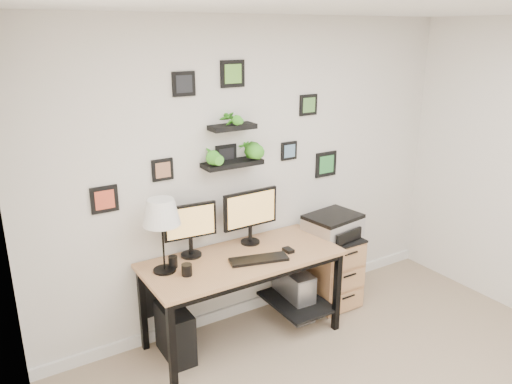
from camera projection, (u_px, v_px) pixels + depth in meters
room at (259, 302)px, 4.67m from camera, size 4.00×4.00×4.00m
desk at (244, 268)px, 4.07m from camera, size 1.60×0.70×0.75m
monitor_left at (190, 226)px, 3.92m from camera, size 0.43×0.18×0.44m
monitor_right at (251, 212)px, 4.16m from camera, size 0.51×0.17×0.47m
keyboard at (259, 259)px, 3.92m from camera, size 0.48×0.26×0.02m
mouse at (288, 250)px, 4.08m from camera, size 0.06×0.10×0.03m
table_lamp at (161, 214)px, 3.61m from camera, size 0.28×0.28×0.57m
mug at (187, 270)px, 3.68m from camera, size 0.08×0.08×0.09m
pen_cup at (173, 262)px, 3.80m from camera, size 0.07×0.07×0.09m
pc_tower_black at (175, 333)px, 3.92m from camera, size 0.19×0.42×0.42m
pc_tower_grey at (294, 293)px, 4.50m from camera, size 0.22×0.45×0.44m
file_cabinet at (330, 269)px, 4.69m from camera, size 0.43×0.53×0.67m
printer at (333, 226)px, 4.53m from camera, size 0.52×0.44×0.21m
wall_decor at (235, 140)px, 4.00m from camera, size 2.29×0.18×1.09m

